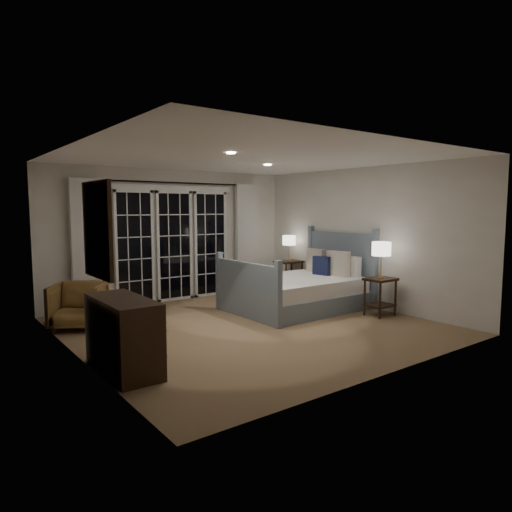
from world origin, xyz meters
TOP-DOWN VIEW (x-y plane):
  - floor at (0.00, 0.00)m, footprint 5.00×5.00m
  - ceiling at (0.00, 0.00)m, footprint 5.00×5.00m
  - wall_left at (-2.50, 0.00)m, footprint 0.02×5.00m
  - wall_right at (2.50, 0.00)m, footprint 0.02×5.00m
  - wall_back at (0.00, 2.50)m, footprint 5.00×0.02m
  - wall_front at (0.00, -2.50)m, footprint 5.00×0.02m
  - french_doors at (0.00, 2.46)m, footprint 2.50×0.04m
  - curtain_rod at (0.00, 2.40)m, footprint 3.50×0.03m
  - curtain_left at (-1.65, 2.38)m, footprint 0.55×0.10m
  - curtain_right at (1.65, 2.38)m, footprint 0.55×0.10m
  - downlight_a at (0.80, 0.60)m, footprint 0.12×0.12m
  - downlight_b at (-0.60, -0.40)m, footprint 0.12×0.12m
  - bed at (1.42, 0.46)m, footprint 2.25×1.62m
  - nightstand_left at (2.12, -0.73)m, footprint 0.48×0.39m
  - nightstand_right at (2.25, 1.71)m, footprint 0.52×0.42m
  - lamp_left at (2.12, -0.73)m, footprint 0.31×0.31m
  - lamp_right at (2.25, 1.71)m, footprint 0.27×0.27m
  - armchair at (-2.10, 1.43)m, footprint 1.01×1.02m
  - dresser at (-2.23, -0.72)m, footprint 0.49×1.14m
  - mirror at (-2.47, -0.72)m, footprint 0.05×0.85m

SIDE VIEW (x-z plane):
  - floor at x=0.00m, z-range 0.00..0.00m
  - bed at x=1.42m, z-range -0.33..0.99m
  - armchair at x=-2.10m, z-range 0.00..0.68m
  - dresser at x=-2.23m, z-range 0.00..0.81m
  - nightstand_left at x=2.12m, z-range 0.10..0.73m
  - nightstand_right at x=2.25m, z-range 0.11..0.79m
  - french_doors at x=0.00m, z-range -0.01..2.19m
  - lamp_right at x=2.25m, z-range 0.84..1.36m
  - lamp_left at x=2.12m, z-range 0.81..1.40m
  - curtain_left at x=-1.65m, z-range 0.02..2.27m
  - curtain_right at x=1.65m, z-range 0.02..2.27m
  - wall_left at x=-2.50m, z-range 0.00..2.50m
  - wall_right at x=2.50m, z-range 0.00..2.50m
  - wall_back at x=0.00m, z-range 0.00..2.50m
  - wall_front at x=0.00m, z-range 0.00..2.50m
  - mirror at x=-2.47m, z-range 1.05..2.05m
  - curtain_rod at x=0.00m, z-range 2.23..2.27m
  - downlight_a at x=0.80m, z-range 2.48..2.50m
  - downlight_b at x=-0.60m, z-range 2.48..2.50m
  - ceiling at x=0.00m, z-range 2.50..2.50m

